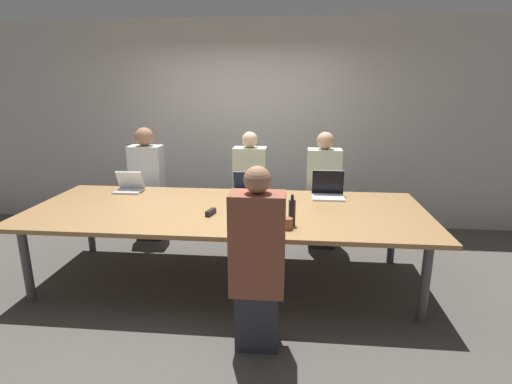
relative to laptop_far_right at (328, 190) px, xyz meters
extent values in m
plane|color=#4C4742|center=(-1.03, -0.53, -0.85)|extent=(24.00, 24.00, 0.00)
cube|color=#BCB7B2|center=(-1.03, 1.28, 0.55)|extent=(12.00, 0.06, 2.80)
cube|color=#9E7547|center=(-1.03, -0.53, -0.10)|extent=(3.89, 1.53, 0.04)
cylinder|color=#4C4C51|center=(-2.79, -1.11, -0.49)|extent=(0.08, 0.08, 0.73)
cylinder|color=#4C4C51|center=(0.74, -1.11, -0.49)|extent=(0.08, 0.08, 0.73)
cylinder|color=#4C4C51|center=(-2.79, 0.05, -0.49)|extent=(0.08, 0.08, 0.73)
cylinder|color=#4C4C51|center=(0.74, 0.05, -0.49)|extent=(0.08, 0.08, 0.73)
cube|color=silver|center=(0.00, -0.06, -0.07)|extent=(0.34, 0.26, 0.02)
cube|color=silver|center=(0.00, 0.07, 0.07)|extent=(0.35, 0.04, 0.26)
cube|color=black|center=(0.00, 0.05, 0.07)|extent=(0.34, 0.04, 0.26)
cube|color=#2D2D38|center=(-0.02, 0.47, -0.63)|extent=(0.32, 0.24, 0.45)
cube|color=beige|center=(-0.02, 0.47, -0.02)|extent=(0.40, 0.24, 0.77)
sphere|color=tan|center=(-0.02, 0.47, 0.47)|extent=(0.20, 0.20, 0.20)
cube|color=gray|center=(-0.67, -1.06, -0.07)|extent=(0.32, 0.22, 0.02)
cube|color=gray|center=(-0.67, -1.15, 0.05)|extent=(0.33, 0.06, 0.22)
cube|color=black|center=(-0.67, -1.14, 0.05)|extent=(0.32, 0.06, 0.21)
cube|color=#2D2D38|center=(-0.63, -1.56, -0.63)|extent=(0.32, 0.24, 0.45)
cube|color=brown|center=(-0.63, -1.56, -0.02)|extent=(0.40, 0.24, 0.77)
sphere|color=#9E7051|center=(-0.63, -1.56, 0.47)|extent=(0.19, 0.19, 0.19)
cylinder|color=brown|center=(-0.42, -1.05, -0.03)|extent=(0.09, 0.09, 0.10)
cylinder|color=black|center=(-0.38, -0.95, 0.03)|extent=(0.06, 0.06, 0.23)
cylinder|color=black|center=(-0.38, -0.95, 0.17)|extent=(0.03, 0.03, 0.05)
cube|color=#B7B7BC|center=(-2.24, -0.02, -0.07)|extent=(0.30, 0.22, 0.02)
cube|color=#B7B7BC|center=(-2.24, 0.06, 0.05)|extent=(0.31, 0.10, 0.21)
cube|color=silver|center=(-2.24, 0.05, 0.04)|extent=(0.30, 0.10, 0.21)
cube|color=#2D2D38|center=(-2.22, 0.52, -0.63)|extent=(0.32, 0.24, 0.45)
cube|color=silver|center=(-2.22, 0.52, -0.02)|extent=(0.40, 0.24, 0.77)
sphere|color=#9E7051|center=(-2.22, 0.52, 0.48)|extent=(0.23, 0.23, 0.23)
cube|color=gray|center=(-0.87, -0.05, -0.07)|extent=(0.34, 0.24, 0.02)
cube|color=gray|center=(-0.87, 0.05, 0.06)|extent=(0.34, 0.07, 0.24)
cube|color=#0F1933|center=(-0.87, 0.04, 0.05)|extent=(0.34, 0.07, 0.23)
cube|color=#2D2D38|center=(-0.91, 0.51, -0.63)|extent=(0.32, 0.24, 0.45)
cube|color=beige|center=(-0.91, 0.51, -0.02)|extent=(0.40, 0.24, 0.77)
sphere|color=beige|center=(-0.91, 0.51, 0.46)|extent=(0.19, 0.19, 0.19)
cube|color=black|center=(-1.14, -0.73, -0.06)|extent=(0.08, 0.16, 0.05)
camera|label=1|loc=(-0.38, -4.24, 1.11)|focal=28.00mm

